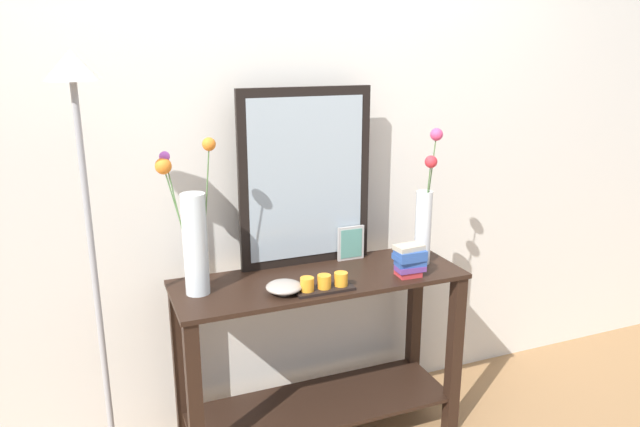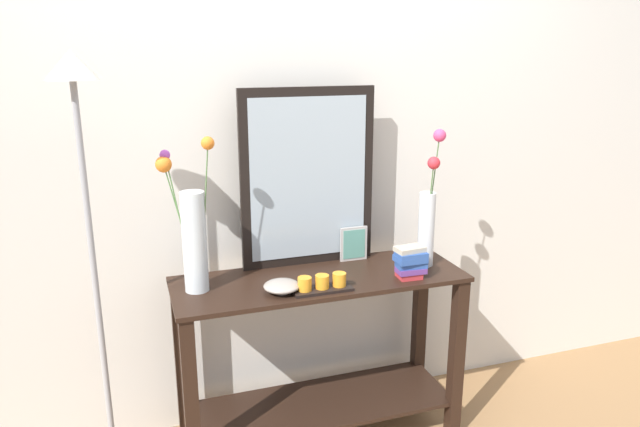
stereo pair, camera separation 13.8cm
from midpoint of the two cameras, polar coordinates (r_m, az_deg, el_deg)
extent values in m
cube|color=silver|center=(2.72, -4.14, 7.24)|extent=(6.40, 0.08, 2.70)
cube|color=black|center=(2.56, -1.55, -6.36)|extent=(1.26, 0.43, 0.02)
cube|color=black|center=(2.85, -1.46, -17.87)|extent=(1.20, 0.39, 0.02)
cube|color=black|center=(2.47, -13.53, -18.22)|extent=(0.06, 0.06, 0.78)
cube|color=black|center=(2.84, 11.38, -13.30)|extent=(0.06, 0.06, 0.78)
cube|color=black|center=(2.77, -14.71, -14.24)|extent=(0.06, 0.06, 0.78)
cube|color=black|center=(3.10, 7.74, -10.44)|extent=(0.06, 0.06, 0.78)
cube|color=black|center=(2.61, -2.91, 3.39)|extent=(0.61, 0.03, 0.79)
cube|color=#9EADB7|center=(2.60, -2.81, 3.33)|extent=(0.53, 0.00, 0.71)
cylinder|color=silver|center=(2.39, -13.53, -2.93)|extent=(0.10, 0.10, 0.41)
cylinder|color=#4C753D|center=(2.35, -12.60, -0.48)|extent=(0.05, 0.04, 0.58)
sphere|color=orange|center=(2.28, -12.34, 6.51)|extent=(0.05, 0.05, 0.05)
cylinder|color=#4C753D|center=(2.40, -14.72, -1.38)|extent=(0.11, 0.04, 0.50)
sphere|color=orange|center=(2.35, -16.48, 4.38)|extent=(0.06, 0.06, 0.06)
cylinder|color=#4C753D|center=(2.39, -14.85, -1.02)|extent=(0.08, 0.07, 0.53)
sphere|color=#B24CB7|center=(2.36, -16.37, 5.27)|extent=(0.04, 0.04, 0.04)
cylinder|color=silver|center=(2.69, 8.44, -1.36)|extent=(0.07, 0.07, 0.34)
cylinder|color=#4C753D|center=(2.66, 8.66, 0.20)|extent=(0.01, 0.06, 0.46)
sphere|color=red|center=(2.58, 9.13, 4.93)|extent=(0.05, 0.05, 0.05)
cylinder|color=#4C753D|center=(2.64, 8.88, 1.39)|extent=(0.03, 0.04, 0.57)
sphere|color=#EA4275|center=(2.58, 9.64, 7.50)|extent=(0.05, 0.05, 0.05)
cube|color=black|center=(2.42, -1.24, -7.31)|extent=(0.24, 0.09, 0.01)
cylinder|color=orange|center=(2.38, -2.92, -6.82)|extent=(0.06, 0.06, 0.05)
cylinder|color=orange|center=(2.41, -1.24, -6.58)|extent=(0.06, 0.06, 0.05)
cylinder|color=orange|center=(2.43, 0.40, -6.33)|extent=(0.06, 0.06, 0.05)
cube|color=#B7B2AD|center=(2.74, 1.54, -2.88)|extent=(0.13, 0.01, 0.16)
cube|color=#589888|center=(2.73, 1.60, -2.92)|extent=(0.10, 0.00, 0.14)
cylinder|color=#9E9389|center=(2.40, -5.12, -7.59)|extent=(0.06, 0.06, 0.01)
ellipsoid|color=#9E9389|center=(2.39, -5.14, -7.05)|extent=(0.15, 0.15, 0.04)
cube|color=#C63338|center=(2.59, 6.96, -5.70)|extent=(0.10, 0.09, 0.03)
cube|color=#663884|center=(2.57, 7.15, -5.27)|extent=(0.12, 0.07, 0.02)
cube|color=#2D519E|center=(2.57, 7.17, -4.71)|extent=(0.13, 0.08, 0.03)
cube|color=#2D519E|center=(2.55, 7.08, -4.18)|extent=(0.13, 0.09, 0.03)
cube|color=#2D519E|center=(2.54, 7.16, -3.74)|extent=(0.13, 0.08, 0.02)
cube|color=#B2A893|center=(2.55, 7.02, -3.27)|extent=(0.13, 0.09, 0.02)
cylinder|color=#9E9EA3|center=(2.38, -22.17, -8.24)|extent=(0.02, 0.02, 1.62)
cone|color=beige|center=(2.19, -24.53, 12.86)|extent=(0.18, 0.18, 0.10)
camera|label=1|loc=(0.07, -91.60, -0.45)|focal=33.28mm
camera|label=2|loc=(0.07, 88.40, 0.45)|focal=33.28mm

